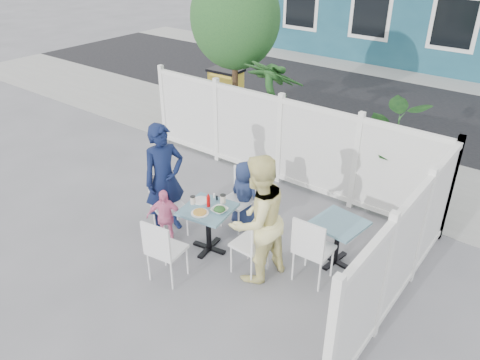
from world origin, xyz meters
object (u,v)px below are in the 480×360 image
Objects in this scene: chair_near at (162,247)px; toddler at (165,217)px; chair_right at (255,240)px; boy at (244,195)px; man at (164,179)px; spare_table at (338,231)px; main_table at (208,218)px; chair_left at (167,199)px; utility_cabinet at (226,98)px; chair_back at (240,194)px; woman at (258,220)px.

toddler is at bearing 125.39° from chair_near.
chair_right is 0.86× the size of boy.
man reaches higher than chair_right.
spare_table is 0.75× the size of chair_near.
man reaches higher than boy.
man is at bearing 92.98° from toddler.
main_table is 0.79× the size of chair_left.
spare_table is (4.45, -3.08, -0.11)m from utility_cabinet.
utility_cabinet is at bearing -45.46° from chair_back.
chair_right is at bearing -49.11° from utility_cabinet.
man is at bearing -105.54° from chair_left.
toddler is at bearing -67.90° from woman.
utility_cabinet is at bearing -132.18° from chair_left.
boy is (0.07, 0.02, 0.01)m from chair_back.
chair_back is 1.03× the size of toddler.
woman is (0.89, 0.85, 0.33)m from chair_near.
woman is 1.62× the size of boy.
utility_cabinet reaches higher than spare_table.
utility_cabinet is 4.86m from main_table.
main_table is at bearing -152.05° from spare_table.
main_table is 0.70× the size of boy.
chair_back reaches higher than toddler.
spare_table is (1.60, 0.85, -0.03)m from main_table.
boy reaches higher than chair_back.
man is at bearing -65.05° from utility_cabinet.
chair_back is 1.17m from man.
main_table is at bearing 80.52° from chair_near.
toddler is (0.19, -0.24, -0.11)m from chair_left.
utility_cabinet is 5.42m from spare_table.
woman reaches higher than spare_table.
chair_left is 1.03× the size of chair_right.
boy reaches higher than chair_left.
chair_back is 0.54× the size of man.
man is (-0.82, -0.78, 0.33)m from chair_back.
man reaches higher than toddler.
chair_near is at bearing 94.08° from boy.
toddler is at bearing 65.51° from boy.
spare_table is 0.65× the size of boy.
woman is at bearing 140.44° from chair_back.
chair_left is 1.63m from chair_right.
chair_near is 1.69m from boy.
chair_right is at bearing -130.88° from spare_table.
woman is 1.55m from toddler.
main_table is 0.80m from chair_back.
woman reaches higher than chair_right.
main_table is 0.81× the size of chair_near.
man is at bearing -78.94° from woman.
man is (-0.86, 0.02, 0.32)m from main_table.
chair_left reaches higher than toddler.
chair_near is at bearing -90.79° from main_table.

